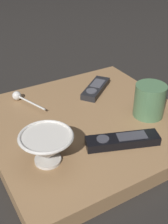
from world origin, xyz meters
The scene contains 7 objects.
ground_plane centered at (0.00, 0.00, 0.00)m, with size 6.00×6.00×0.00m, color black.
table centered at (0.00, 0.00, 0.02)m, with size 0.55×0.57×0.04m.
cereal_bowl centered at (0.11, -0.18, 0.09)m, with size 0.13×0.13×0.08m.
coffee_mug centered at (0.07, 0.17, 0.09)m, with size 0.09×0.09×0.10m.
teaspoon centered at (-0.20, -0.14, 0.06)m, with size 0.14×0.06×0.03m.
tv_remote_near centered at (-0.13, 0.11, 0.05)m, with size 0.13×0.15×0.02m.
tv_remote_far centered at (0.15, 0.02, 0.06)m, with size 0.11×0.19×0.03m.
Camera 1 is at (0.60, -0.36, 0.52)m, focal length 46.22 mm.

